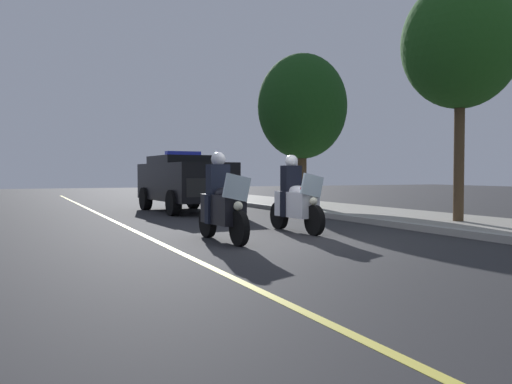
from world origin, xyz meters
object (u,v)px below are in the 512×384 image
at_px(police_motorcycle_lead_right, 296,201).
at_px(tree_far_back, 302,107).
at_px(police_motorcycle_lead_left, 222,205).
at_px(police_suv, 184,180).
at_px(tree_mid_block, 460,45).

height_order(police_motorcycle_lead_right, tree_far_back, tree_far_back).
bearing_deg(police_motorcycle_lead_right, police_motorcycle_lead_left, -66.93).
height_order(police_motorcycle_lead_left, police_suv, police_suv).
bearing_deg(tree_far_back, police_suv, -88.50).
bearing_deg(police_motorcycle_lead_left, police_suv, 168.52).
bearing_deg(tree_mid_block, police_motorcycle_lead_right, -92.36).
relative_size(police_motorcycle_lead_left, tree_far_back, 0.38).
height_order(police_motorcycle_lead_left, tree_far_back, tree_far_back).
relative_size(police_suv, tree_far_back, 0.88).
distance_m(police_suv, tree_far_back, 5.36).
bearing_deg(police_motorcycle_lead_right, police_suv, -176.59).
height_order(tree_mid_block, tree_far_back, tree_mid_block).
bearing_deg(police_motorcycle_lead_left, tree_mid_block, 95.96).
xyz_separation_m(police_suv, tree_far_back, (-0.12, 4.61, 2.72)).
relative_size(police_motorcycle_lead_left, tree_mid_block, 0.35).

